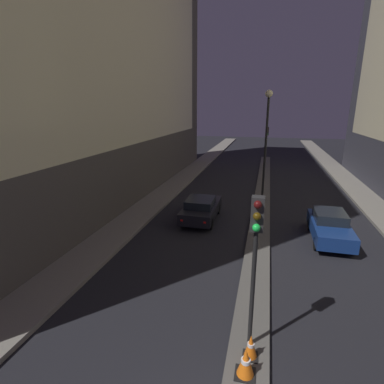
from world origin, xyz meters
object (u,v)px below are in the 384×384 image
object	(u,v)px
traffic_light_near	(256,241)
traffic_cone_far	(251,346)
traffic_light_mid	(267,138)
traffic_cone_near	(246,363)
car_right_lane	(330,226)
street_lamp	(267,128)
car_left_lane	(201,208)

from	to	relation	value
traffic_light_near	traffic_cone_far	size ratio (longest dim) A/B	6.43
traffic_light_mid	traffic_cone_near	distance (m)	27.99
traffic_light_near	car_right_lane	distance (m)	9.39
traffic_cone_near	traffic_cone_far	xyz separation A→B (m)	(0.09, 0.61, -0.04)
street_lamp	car_left_lane	distance (m)	7.47
street_lamp	car_right_lane	distance (m)	8.28
traffic_light_near	street_lamp	distance (m)	14.48
traffic_cone_near	car_left_lane	xyz separation A→B (m)	(-3.45, 10.52, 0.23)
traffic_light_near	traffic_light_mid	distance (m)	26.83
traffic_light_mid	car_left_lane	size ratio (longest dim) A/B	1.04
street_lamp	car_right_lane	world-z (taller)	street_lamp
traffic_light_mid	traffic_cone_near	size ratio (longest dim) A/B	5.79
traffic_light_near	traffic_cone_far	xyz separation A→B (m)	(0.06, -0.42, -2.89)
car_right_lane	traffic_light_mid	bearing A→B (deg)	100.68
traffic_light_near	traffic_cone_far	distance (m)	2.92
traffic_cone_far	car_left_lane	bearing A→B (deg)	109.68
car_right_lane	traffic_cone_near	bearing A→B (deg)	-110.67
traffic_light_mid	street_lamp	bearing A→B (deg)	-90.00
traffic_light_near	traffic_light_mid	xyz separation A→B (m)	(0.00, 26.83, 0.00)
car_left_lane	car_right_lane	world-z (taller)	car_right_lane
traffic_light_near	car_left_lane	world-z (taller)	traffic_light_near
traffic_light_near	street_lamp	size ratio (longest dim) A/B	0.58
traffic_light_mid	street_lamp	world-z (taller)	street_lamp
traffic_cone_near	traffic_cone_far	size ratio (longest dim) A/B	1.11
car_left_lane	car_right_lane	distance (m)	7.08
traffic_light_near	traffic_cone_near	size ratio (longest dim) A/B	5.79
traffic_cone_far	car_left_lane	world-z (taller)	car_left_lane
traffic_light_near	car_left_lane	size ratio (longest dim) A/B	1.04
traffic_light_mid	street_lamp	distance (m)	12.60
street_lamp	car_left_lane	bearing A→B (deg)	-125.66
street_lamp	car_right_lane	bearing A→B (deg)	-59.99
traffic_cone_far	car_left_lane	size ratio (longest dim) A/B	0.16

